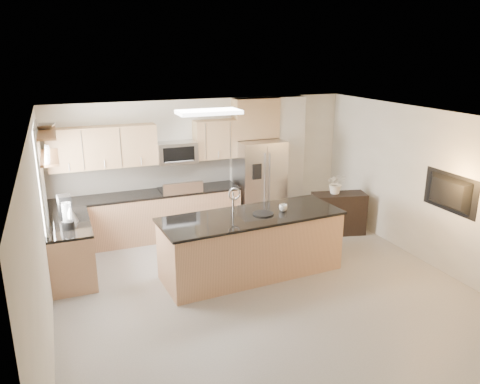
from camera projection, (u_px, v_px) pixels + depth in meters
name	position (u px, v px, depth m)	size (l,w,h in m)	color
floor	(271.00, 298.00, 6.89)	(6.50, 6.50, 0.00)	#A4A19C
ceiling	(275.00, 122.00, 6.14)	(6.00, 6.50, 0.02)	silver
wall_back	(204.00, 164.00, 9.41)	(6.00, 0.02, 2.60)	white
wall_front	(453.00, 347.00, 3.62)	(6.00, 0.02, 2.60)	white
wall_left	(41.00, 247.00, 5.46)	(0.02, 6.50, 2.60)	white
wall_right	(441.00, 192.00, 7.57)	(0.02, 6.50, 2.60)	white
back_counter	(148.00, 216.00, 8.93)	(3.55, 0.66, 1.44)	tan
left_counter	(71.00, 249.00, 7.47)	(0.66, 1.50, 0.92)	tan
range	(180.00, 212.00, 9.14)	(0.76, 0.64, 1.14)	black
upper_cabinets	(138.00, 145.00, 8.65)	(3.50, 0.33, 0.75)	tan
microwave	(176.00, 153.00, 8.92)	(0.76, 0.40, 0.40)	#B6B5B8
refrigerator	(259.00, 183.00, 9.56)	(0.92, 0.78, 1.78)	#B6B5B8
partition_column	(288.00, 158.00, 9.91)	(0.60, 0.30, 2.60)	beige
window	(41.00, 179.00, 7.01)	(0.04, 1.15, 1.65)	white
shelf_lower	(48.00, 157.00, 7.06)	(0.30, 1.20, 0.04)	olive
shelf_upper	(45.00, 133.00, 6.95)	(0.30, 1.20, 0.04)	olive
ceiling_fixture	(209.00, 112.00, 7.43)	(1.00, 0.50, 0.06)	white
island	(251.00, 244.00, 7.53)	(2.98, 1.23, 1.43)	tan
credenza	(338.00, 214.00, 9.23)	(1.03, 0.43, 0.82)	black
cup	(283.00, 208.00, 7.56)	(0.14, 0.14, 0.11)	silver
platter	(263.00, 214.00, 7.41)	(0.33, 0.33, 0.02)	black
blender	(67.00, 218.00, 7.00)	(0.18, 0.18, 0.41)	black
kettle	(70.00, 214.00, 7.31)	(0.23, 0.23, 0.29)	#B6B5B8
coffee_maker	(65.00, 207.00, 7.50)	(0.22, 0.26, 0.36)	black
bowl	(45.00, 126.00, 7.19)	(0.41, 0.41, 0.10)	#B6B5B8
flower_vase	(336.00, 178.00, 9.04)	(0.55, 0.47, 0.61)	white
television	(446.00, 193.00, 7.35)	(1.08, 0.14, 0.62)	black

